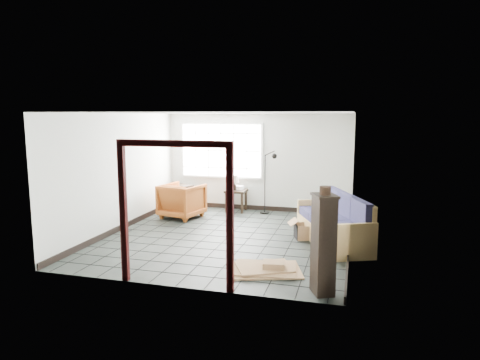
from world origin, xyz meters
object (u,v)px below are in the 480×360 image
(side_table, at_px, (236,194))
(tall_shelf, at_px, (323,244))
(armchair, at_px, (182,199))
(futon_sofa, at_px, (336,225))

(side_table, distance_m, tall_shelf, 5.49)
(armchair, bearing_deg, tall_shelf, 148.22)
(futon_sofa, xyz_separation_m, tall_shelf, (-0.06, -2.59, 0.38))
(armchair, xyz_separation_m, side_table, (1.13, 1.02, 0.01))
(futon_sofa, height_order, armchair, futon_sofa)
(futon_sofa, relative_size, tall_shelf, 1.65)
(armchair, xyz_separation_m, tall_shelf, (3.77, -3.78, 0.26))
(futon_sofa, bearing_deg, armchair, 139.64)
(tall_shelf, bearing_deg, futon_sofa, 64.84)
(futon_sofa, bearing_deg, side_table, 117.68)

